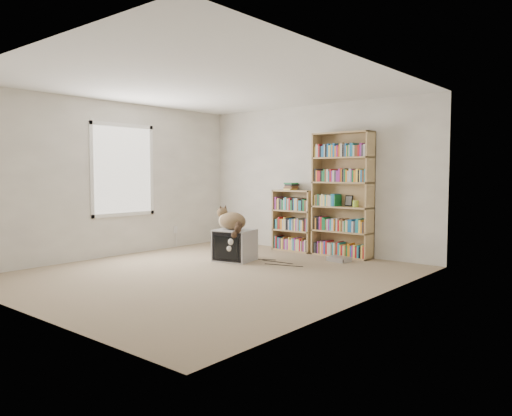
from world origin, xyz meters
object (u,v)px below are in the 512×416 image
Objects in this scene: crt_tv at (235,245)px; dvd_player at (339,259)px; cat at (232,224)px; bookcase_tall at (343,198)px; bookcase_short at (295,223)px.

crt_tv is 1.61m from dvd_player.
cat is (0.01, -0.07, 0.34)m from crt_tv.
dvd_player is (1.28, 0.96, -0.20)m from crt_tv.
bookcase_tall reaches higher than dvd_player.
bookcase_short is 3.32× the size of dvd_player.
cat is at bearing -125.99° from bookcase_tall.
bookcase_short is at bearing 167.77° from dvd_player.
crt_tv is 1.43m from bookcase_short.
crt_tv is 0.32× the size of bookcase_tall.
cat is 1.72m from dvd_player.
bookcase_tall is (1.07, 1.47, 0.36)m from cat.
crt_tv is 2.02× the size of dvd_player.
bookcase_tall reaches higher than crt_tv.
cat is 1.86m from bookcase_tall.
dvd_player is at bearing -21.04° from bookcase_short.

